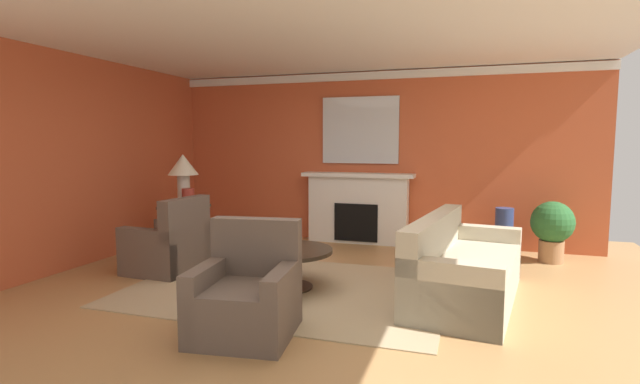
% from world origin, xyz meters
% --- Properties ---
extents(ground_plane, '(8.36, 8.36, 0.00)m').
position_xyz_m(ground_plane, '(0.00, 0.00, 0.00)').
color(ground_plane, tan).
extents(wall_fireplace, '(7.03, 0.12, 2.75)m').
position_xyz_m(wall_fireplace, '(0.00, 3.01, 1.37)').
color(wall_fireplace, '#C65633').
rests_on(wall_fireplace, ground_plane).
extents(wall_window, '(0.12, 6.50, 2.75)m').
position_xyz_m(wall_window, '(-3.28, 0.30, 1.37)').
color(wall_window, '#C65633').
rests_on(wall_window, ground_plane).
extents(ceiling_panel, '(7.03, 6.50, 0.06)m').
position_xyz_m(ceiling_panel, '(0.00, 0.30, 2.78)').
color(ceiling_panel, white).
extents(crown_moulding, '(7.03, 0.08, 0.12)m').
position_xyz_m(crown_moulding, '(0.00, 2.93, 2.67)').
color(crown_moulding, white).
extents(area_rug, '(3.41, 2.43, 0.01)m').
position_xyz_m(area_rug, '(-0.27, 0.18, 0.01)').
color(area_rug, tan).
rests_on(area_rug, ground_plane).
extents(fireplace, '(1.80, 0.35, 1.13)m').
position_xyz_m(fireplace, '(-0.09, 2.80, 0.54)').
color(fireplace, white).
rests_on(fireplace, ground_plane).
extents(mantel_mirror, '(1.25, 0.04, 1.06)m').
position_xyz_m(mantel_mirror, '(-0.09, 2.92, 1.82)').
color(mantel_mirror, silver).
extents(sofa, '(1.19, 2.21, 0.85)m').
position_xyz_m(sofa, '(1.59, 0.43, 0.30)').
color(sofa, '#BCB299').
rests_on(sofa, ground_plane).
extents(armchair_near_window, '(0.86, 0.86, 0.95)m').
position_xyz_m(armchair_near_window, '(-1.94, 0.36, 0.31)').
color(armchair_near_window, brown).
rests_on(armchair_near_window, ground_plane).
extents(armchair_facing_fireplace, '(0.89, 0.89, 0.95)m').
position_xyz_m(armchair_facing_fireplace, '(-0.13, -1.10, 0.31)').
color(armchair_facing_fireplace, brown).
rests_on(armchair_facing_fireplace, ground_plane).
extents(coffee_table, '(1.00, 1.00, 0.45)m').
position_xyz_m(coffee_table, '(-0.27, 0.18, 0.34)').
color(coffee_table, '#2D2319').
rests_on(coffee_table, ground_plane).
extents(side_table, '(0.56, 0.56, 0.70)m').
position_xyz_m(side_table, '(-2.36, 1.35, 0.40)').
color(side_table, '#2D2319').
rests_on(side_table, ground_plane).
extents(table_lamp, '(0.44, 0.44, 0.75)m').
position_xyz_m(table_lamp, '(-2.36, 1.35, 1.22)').
color(table_lamp, beige).
rests_on(table_lamp, side_table).
extents(vase_on_side_table, '(0.17, 0.17, 0.27)m').
position_xyz_m(vase_on_side_table, '(-2.21, 1.23, 0.83)').
color(vase_on_side_table, '#9E3328').
rests_on(vase_on_side_table, side_table).
extents(vase_tall_corner, '(0.25, 0.25, 0.70)m').
position_xyz_m(vase_tall_corner, '(2.10, 2.50, 0.35)').
color(vase_tall_corner, navy).
rests_on(vase_tall_corner, ground_plane).
extents(book_red_cover, '(0.23, 0.20, 0.04)m').
position_xyz_m(book_red_cover, '(-0.22, 0.03, 0.47)').
color(book_red_cover, tan).
rests_on(book_red_cover, coffee_table).
extents(book_art_folio, '(0.25, 0.21, 0.04)m').
position_xyz_m(book_art_folio, '(-0.39, 0.27, 0.51)').
color(book_art_folio, tan).
rests_on(book_art_folio, coffee_table).
extents(potted_plant, '(0.56, 0.56, 0.83)m').
position_xyz_m(potted_plant, '(2.70, 2.37, 0.49)').
color(potted_plant, '#A8754C').
rests_on(potted_plant, ground_plane).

